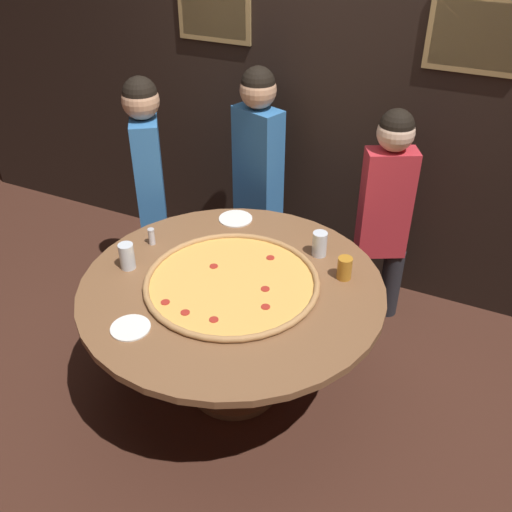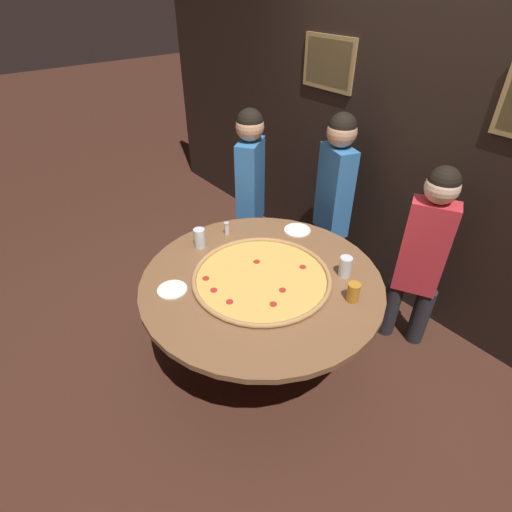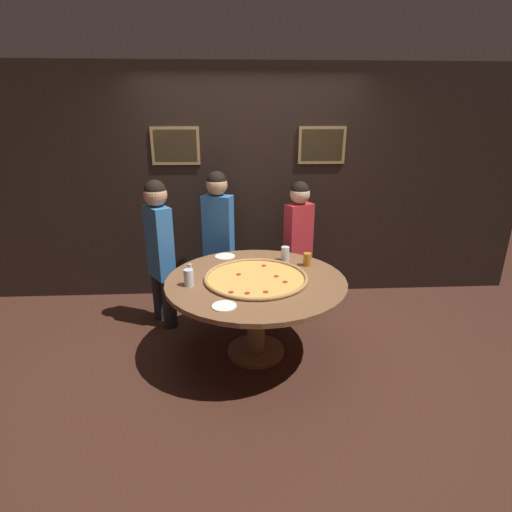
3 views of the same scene
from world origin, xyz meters
The scene contains 13 objects.
ground_plane centered at (0.00, 0.00, 0.00)m, with size 24.00×24.00×0.00m, color #422319.
back_wall centered at (0.00, 1.38, 1.30)m, with size 6.40×0.08×2.60m.
dining_table centered at (0.00, 0.00, 0.61)m, with size 1.56×1.56×0.74m.
giant_pizza centered at (0.00, 0.00, 0.75)m, with size 0.90×0.90×0.03m.
drink_cup_near_right centered at (0.50, 0.30, 0.80)m, with size 0.08×0.08×0.12m, color #BC7A23.
drink_cup_centre_back centered at (0.31, 0.44, 0.81)m, with size 0.08×0.08×0.14m, color silver.
drink_cup_far_right centered at (-0.56, -0.11, 0.81)m, with size 0.08×0.08×0.14m, color silver.
white_plate_far_back centered at (-0.28, 0.58, 0.74)m, with size 0.20×0.20×0.01m, color white.
white_plate_beside_cup centered at (-0.26, -0.50, 0.74)m, with size 0.18×0.18×0.01m, color white.
condiment_shaker centered at (-0.58, 0.14, 0.79)m, with size 0.04×0.04×0.10m.
diner_side_left centered at (0.52, 0.99, 0.80)m, with size 0.37×0.28×1.41m.
diner_side_right centered at (-0.36, 1.06, 0.86)m, with size 0.40×0.26×1.52m.
diner_far_right centered at (-0.92, 0.63, 0.85)m, with size 0.32×0.38×1.50m.
Camera 2 is at (1.53, -1.28, 2.36)m, focal length 28.00 mm.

